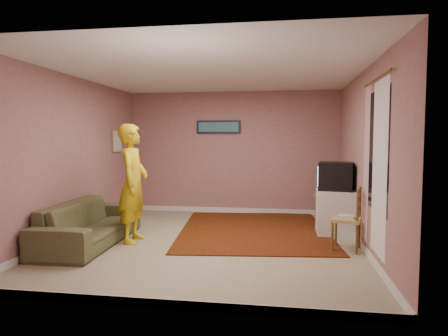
# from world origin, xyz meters

# --- Properties ---
(ground) EXTENTS (5.00, 5.00, 0.00)m
(ground) POSITION_xyz_m (0.00, 0.00, 0.00)
(ground) COLOR tan
(ground) RESTS_ON ground
(wall_back) EXTENTS (4.50, 0.02, 2.60)m
(wall_back) POSITION_xyz_m (0.00, 2.50, 1.30)
(wall_back) COLOR #9D6F67
(wall_back) RESTS_ON ground
(wall_front) EXTENTS (4.50, 0.02, 2.60)m
(wall_front) POSITION_xyz_m (0.00, -2.50, 1.30)
(wall_front) COLOR #9D6F67
(wall_front) RESTS_ON ground
(wall_left) EXTENTS (0.02, 5.00, 2.60)m
(wall_left) POSITION_xyz_m (-2.25, 0.00, 1.30)
(wall_left) COLOR #9D6F67
(wall_left) RESTS_ON ground
(wall_right) EXTENTS (0.02, 5.00, 2.60)m
(wall_right) POSITION_xyz_m (2.25, 0.00, 1.30)
(wall_right) COLOR #9D6F67
(wall_right) RESTS_ON ground
(ceiling) EXTENTS (4.50, 5.00, 0.02)m
(ceiling) POSITION_xyz_m (0.00, 0.00, 2.60)
(ceiling) COLOR white
(ceiling) RESTS_ON wall_back
(baseboard_back) EXTENTS (4.50, 0.02, 0.10)m
(baseboard_back) POSITION_xyz_m (0.00, 2.49, 0.05)
(baseboard_back) COLOR silver
(baseboard_back) RESTS_ON ground
(baseboard_front) EXTENTS (4.50, 0.02, 0.10)m
(baseboard_front) POSITION_xyz_m (0.00, -2.49, 0.05)
(baseboard_front) COLOR silver
(baseboard_front) RESTS_ON ground
(baseboard_left) EXTENTS (0.02, 5.00, 0.10)m
(baseboard_left) POSITION_xyz_m (-2.24, 0.00, 0.05)
(baseboard_left) COLOR silver
(baseboard_left) RESTS_ON ground
(baseboard_right) EXTENTS (0.02, 5.00, 0.10)m
(baseboard_right) POSITION_xyz_m (2.24, 0.00, 0.05)
(baseboard_right) COLOR silver
(baseboard_right) RESTS_ON ground
(window) EXTENTS (0.01, 1.10, 1.50)m
(window) POSITION_xyz_m (2.24, -0.90, 1.45)
(window) COLOR black
(window) RESTS_ON wall_right
(curtain_sheer) EXTENTS (0.01, 0.75, 2.10)m
(curtain_sheer) POSITION_xyz_m (2.23, -1.05, 1.25)
(curtain_sheer) COLOR white
(curtain_sheer) RESTS_ON wall_right
(curtain_floral) EXTENTS (0.01, 0.35, 2.10)m
(curtain_floral) POSITION_xyz_m (2.21, -0.35, 1.25)
(curtain_floral) COLOR beige
(curtain_floral) RESTS_ON wall_right
(curtain_rod) EXTENTS (0.02, 1.40, 0.02)m
(curtain_rod) POSITION_xyz_m (2.20, -0.90, 2.32)
(curtain_rod) COLOR brown
(curtain_rod) RESTS_ON wall_right
(picture_back) EXTENTS (0.95, 0.04, 0.28)m
(picture_back) POSITION_xyz_m (-0.30, 2.47, 1.85)
(picture_back) COLOR #131634
(picture_back) RESTS_ON wall_back
(picture_left) EXTENTS (0.04, 0.38, 0.42)m
(picture_left) POSITION_xyz_m (-2.22, 1.60, 1.55)
(picture_left) COLOR #C7B589
(picture_left) RESTS_ON wall_left
(area_rug) EXTENTS (2.82, 3.37, 0.02)m
(area_rug) POSITION_xyz_m (0.59, 0.86, 0.01)
(area_rug) COLOR black
(area_rug) RESTS_ON ground
(tv_cabinet) EXTENTS (0.59, 0.53, 0.75)m
(tv_cabinet) POSITION_xyz_m (1.95, 0.77, 0.37)
(tv_cabinet) COLOR white
(tv_cabinet) RESTS_ON ground
(crt_tv) EXTENTS (0.61, 0.56, 0.47)m
(crt_tv) POSITION_xyz_m (1.94, 0.77, 0.98)
(crt_tv) COLOR black
(crt_tv) RESTS_ON tv_cabinet
(chair_a) EXTENTS (0.54, 0.52, 0.54)m
(chair_a) POSITION_xyz_m (1.97, 2.20, 0.61)
(chair_a) COLOR tan
(chair_a) RESTS_ON ground
(dvd_player) EXTENTS (0.36, 0.26, 0.06)m
(dvd_player) POSITION_xyz_m (1.97, 2.20, 0.54)
(dvd_player) COLOR silver
(dvd_player) RESTS_ON chair_a
(blue_throw) EXTENTS (0.37, 0.05, 0.39)m
(blue_throw) POSITION_xyz_m (1.97, 2.20, 0.80)
(blue_throw) COLOR #84B7D8
(blue_throw) RESTS_ON chair_a
(chair_b) EXTENTS (0.48, 0.49, 0.49)m
(chair_b) POSITION_xyz_m (2.00, -0.14, 0.55)
(chair_b) COLOR tan
(chair_b) RESTS_ON ground
(game_console) EXTENTS (0.24, 0.20, 0.04)m
(game_console) POSITION_xyz_m (2.00, -0.14, 0.48)
(game_console) COLOR silver
(game_console) RESTS_ON chair_b
(sofa) EXTENTS (0.95, 2.23, 0.64)m
(sofa) POSITION_xyz_m (-1.80, -0.40, 0.32)
(sofa) COLOR brown
(sofa) RESTS_ON ground
(person) EXTENTS (0.48, 0.69, 1.82)m
(person) POSITION_xyz_m (-1.20, -0.16, 0.91)
(person) COLOR gold
(person) RESTS_ON ground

